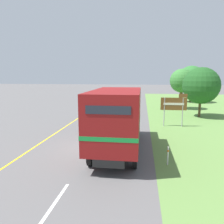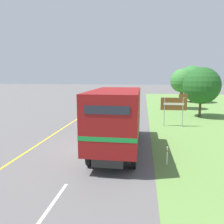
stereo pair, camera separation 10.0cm
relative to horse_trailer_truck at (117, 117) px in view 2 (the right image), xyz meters
The scene contains 15 objects.
ground_plane 2.62m from the horse_trailer_truck, 168.97° to the left, with size 200.00×200.00×0.00m, color #5B5959.
edge_line_yellow 13.85m from the horse_trailer_truck, 112.76° to the left, with size 0.12×60.37×0.01m, color yellow.
centre_dash_nearest 6.29m from the horse_trailer_truck, 105.60° to the right, with size 0.12×2.60×0.01m, color white.
centre_dash_near 2.74m from the horse_trailer_truck, 151.39° to the left, with size 0.12×2.60×0.01m, color white.
centre_dash_mid_a 7.91m from the horse_trailer_truck, 102.08° to the left, with size 0.12×2.60×0.01m, color white.
centre_dash_mid_b 14.31m from the horse_trailer_truck, 96.48° to the left, with size 0.12×2.60×0.01m, color white.
centre_dash_far 20.83m from the horse_trailer_truck, 94.42° to the left, with size 0.12×2.60×0.01m, color white.
centre_dash_farthest 27.40m from the horse_trailer_truck, 93.36° to the left, with size 0.12×2.60×0.01m, color white.
horse_trailer_truck is the anchor object (origin of this frame).
lead_car_white 13.85m from the horse_trailer_truck, 104.19° to the left, with size 1.80×4.60×1.88m.
highway_sign 8.21m from the horse_trailer_truck, 59.11° to the left, with size 2.25×0.09×2.91m.
roadside_tree_near 14.40m from the horse_trailer_truck, 57.72° to the left, with size 3.94×3.94×5.38m.
roadside_tree_mid 19.16m from the horse_trailer_truck, 69.71° to the left, with size 3.17×3.17×5.40m.
roadside_tree_far 27.64m from the horse_trailer_truck, 69.87° to the left, with size 4.53×4.53×6.13m.
delineator_post 3.62m from the horse_trailer_truck, 32.93° to the right, with size 0.08×0.08×0.95m.
Camera 2 is at (3.09, -12.86, 4.47)m, focal length 35.00 mm.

